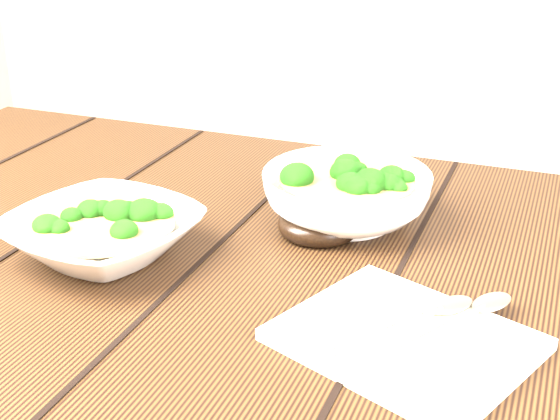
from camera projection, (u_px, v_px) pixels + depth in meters
name	position (u px, v px, depth m)	size (l,w,h in m)	color
table	(224.00, 357.00, 0.87)	(1.20, 0.80, 0.75)	#35220F
soup_bowl_front	(103.00, 234.00, 0.83)	(0.23, 0.23, 0.05)	white
soup_bowl_back	(346.00, 195.00, 0.90)	(0.25, 0.25, 0.07)	white
trivet	(319.00, 224.00, 0.88)	(0.09, 0.09, 0.02)	black
napkin	(405.00, 339.00, 0.68)	(0.20, 0.17, 0.01)	beige
spoon_left	(425.00, 315.00, 0.70)	(0.11, 0.15, 0.01)	#A09C8D
spoon_right	(469.00, 314.00, 0.70)	(0.10, 0.15, 0.01)	#A09C8D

